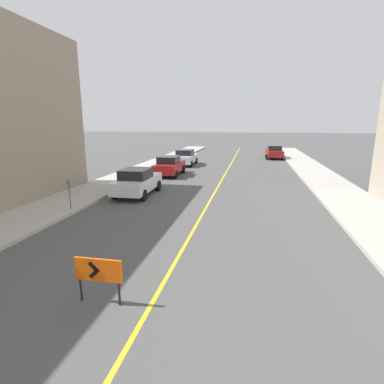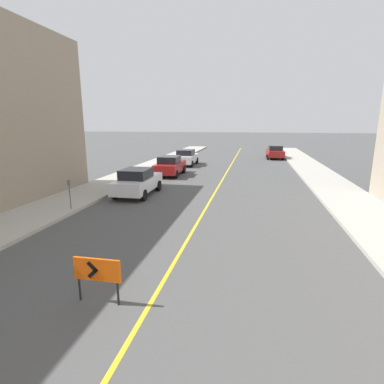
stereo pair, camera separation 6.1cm
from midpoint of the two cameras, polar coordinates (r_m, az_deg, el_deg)
The scene contains 9 objects.
lane_stripe at distance 22.43m, azimuth 5.51°, elevation 2.12°, with size 0.12×61.77×0.01m.
sidewalk_left at distance 24.34m, azimuth -12.41°, elevation 2.91°, with size 3.12×61.77×0.16m.
sidewalk_right at distance 22.92m, azimuth 24.57°, elevation 1.41°, with size 3.12×61.77×0.16m.
arrow_barricade_primary at distance 7.61m, azimuth -17.65°, elevation -14.26°, with size 1.17×0.09×1.14m.
parked_car_curb_near at distance 18.18m, azimuth -10.48°, elevation 1.95°, with size 1.94×4.33×1.59m.
parked_car_curb_mid at distance 24.76m, azimuth -4.41°, elevation 5.04°, with size 1.95×4.34×1.59m.
parked_car_curb_far at distance 30.72m, azimuth -1.32°, elevation 6.62°, with size 1.93×4.31×1.59m.
parked_car_opposite_side at distance 37.80m, azimuth 15.32°, elevation 7.37°, with size 2.02×4.39×1.59m.
parking_meter_near_curb at distance 15.45m, azimuth -22.48°, elevation 0.63°, with size 0.12×0.11×1.45m.
Camera 1 is at (2.21, 8.97, 4.22)m, focal length 28.00 mm.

